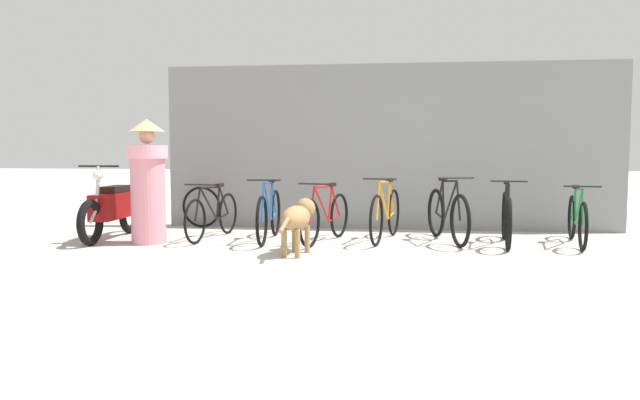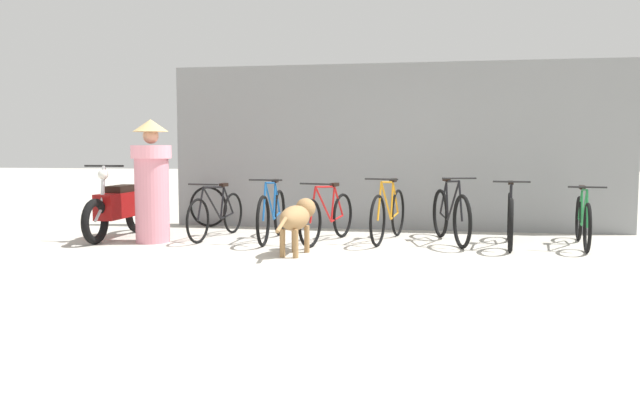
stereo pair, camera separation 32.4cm
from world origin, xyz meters
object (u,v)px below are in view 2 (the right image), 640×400
at_px(motorcycle, 117,208).
at_px(spare_tire_left, 208,207).
at_px(bicycle_4, 451,216).
at_px(bicycle_6, 583,221).
at_px(stray_dog, 297,217).
at_px(person_in_robes, 152,180).
at_px(bicycle_2, 327,217).
at_px(bicycle_1, 272,215).
at_px(bicycle_3, 388,214).
at_px(bicycle_0, 216,215).
at_px(bicycle_5, 510,219).

xyz_separation_m(motorcycle, spare_tire_left, (0.87, 1.43, -0.09)).
bearing_deg(bicycle_4, bicycle_6, 74.06).
distance_m(bicycle_4, motorcycle, 4.78).
xyz_separation_m(stray_dog, person_in_robes, (-2.18, 0.59, 0.42)).
xyz_separation_m(bicycle_2, stray_dog, (-0.22, -0.99, 0.10)).
distance_m(bicycle_1, person_in_robes, 1.73).
distance_m(bicycle_4, spare_tire_left, 4.05).
relative_size(bicycle_3, bicycle_4, 1.04).
relative_size(bicycle_0, bicycle_6, 0.99).
height_order(bicycle_5, motorcycle, motorcycle).
bearing_deg(spare_tire_left, bicycle_5, -14.73).
distance_m(bicycle_1, motorcycle, 2.29).
height_order(bicycle_4, spare_tire_left, bicycle_4).
bearing_deg(bicycle_0, bicycle_4, 100.22).
distance_m(bicycle_0, motorcycle, 1.45).
distance_m(bicycle_0, bicycle_1, 0.86).
relative_size(stray_dog, spare_tire_left, 1.75).
xyz_separation_m(bicycle_1, motorcycle, (-2.28, -0.13, 0.06)).
height_order(bicycle_1, bicycle_5, bicycle_5).
distance_m(stray_dog, spare_tire_left, 3.07).
bearing_deg(bicycle_3, spare_tire_left, -97.83).
relative_size(bicycle_1, bicycle_3, 1.00).
relative_size(bicycle_0, bicycle_5, 0.99).
bearing_deg(spare_tire_left, bicycle_1, -42.65).
height_order(bicycle_3, stray_dog, bicycle_3).
relative_size(bicycle_4, motorcycle, 0.91).
bearing_deg(bicycle_1, bicycle_0, -98.75).
bearing_deg(bicycle_6, person_in_robes, -76.31).
xyz_separation_m(bicycle_0, motorcycle, (-1.43, -0.23, 0.09)).
bearing_deg(bicycle_3, person_in_robes, -66.81).
height_order(bicycle_2, bicycle_3, bicycle_3).
bearing_deg(bicycle_5, bicycle_4, -94.64).
bearing_deg(motorcycle, spare_tire_left, 148.65).
height_order(bicycle_4, stray_dog, bicycle_4).
bearing_deg(bicycle_5, bicycle_3, -89.46).
distance_m(bicycle_2, bicycle_5, 2.46).
bearing_deg(bicycle_1, bicycle_4, 93.42).
distance_m(bicycle_5, spare_tire_left, 4.83).
height_order(bicycle_5, spare_tire_left, bicycle_5).
relative_size(bicycle_6, stray_dog, 1.45).
xyz_separation_m(bicycle_1, spare_tire_left, (-1.42, 1.30, -0.03)).
distance_m(bicycle_5, person_in_robes, 4.91).
relative_size(bicycle_2, person_in_robes, 0.98).
relative_size(bicycle_1, motorcycle, 0.95).
bearing_deg(stray_dog, motorcycle, 80.45).
distance_m(bicycle_0, bicycle_4, 3.34).
distance_m(bicycle_5, motorcycle, 5.55).
height_order(bicycle_6, spare_tire_left, bicycle_6).
height_order(bicycle_0, bicycle_1, bicycle_1).
relative_size(stray_dog, person_in_robes, 0.70).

